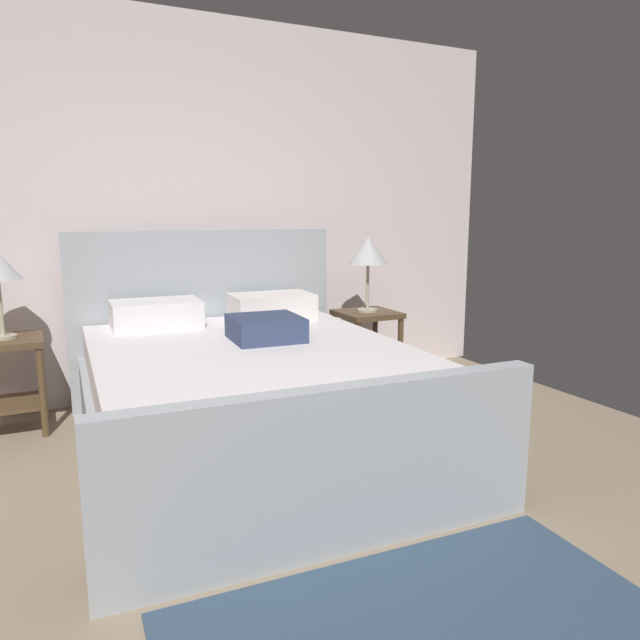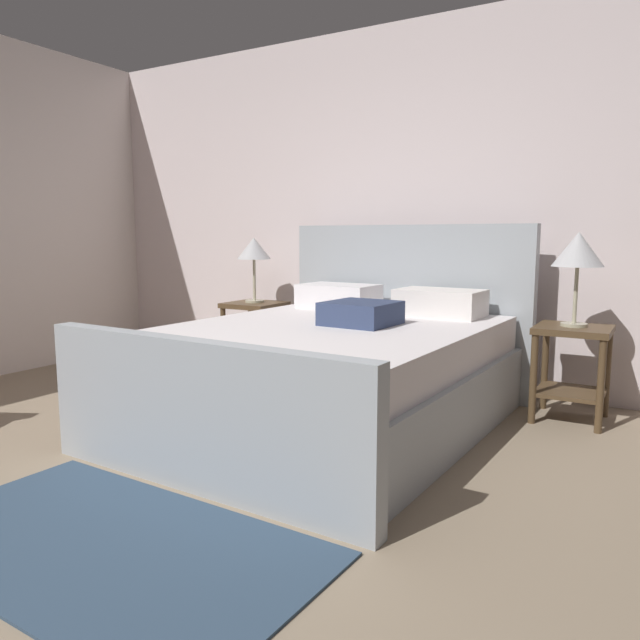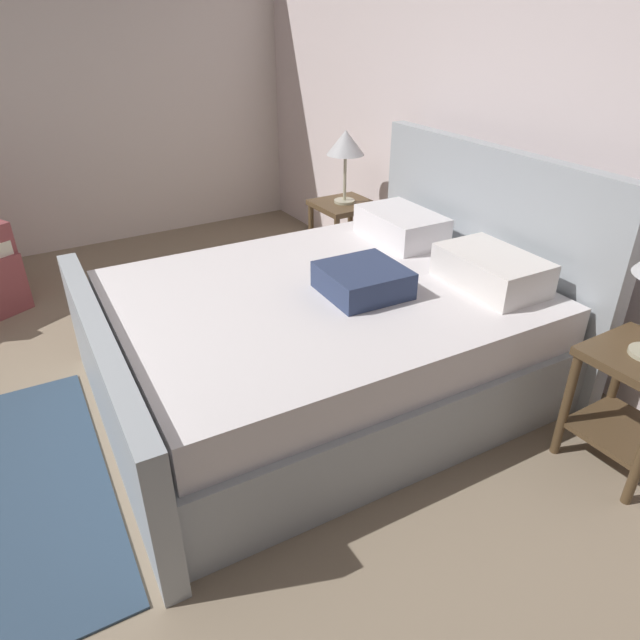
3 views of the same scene
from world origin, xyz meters
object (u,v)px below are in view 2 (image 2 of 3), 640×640
nightstand_left (255,325)px  table_lamp_left (254,251)px  bed (333,368)px  nightstand_right (572,357)px  table_lamp_right (578,251)px

nightstand_left → table_lamp_left: table_lamp_left is taller
bed → table_lamp_left: size_ratio=4.48×
table_lamp_left → nightstand_right: bearing=-2.3°
nightstand_left → table_lamp_left: size_ratio=1.11×
bed → table_lamp_right: bed is taller
nightstand_right → nightstand_left: 2.53m
bed → table_lamp_left: bed is taller
bed → table_lamp_left: (-1.27, 0.91, 0.69)m
table_lamp_right → nightstand_right: bearing=-90.0°
table_lamp_right → nightstand_left: size_ratio=0.97×
table_lamp_left → table_lamp_right: bearing=-2.3°
bed → table_lamp_left: 1.71m
table_lamp_right → table_lamp_left: 2.53m
table_lamp_left → bed: bearing=-35.8°
nightstand_left → bed: bearing=-35.8°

